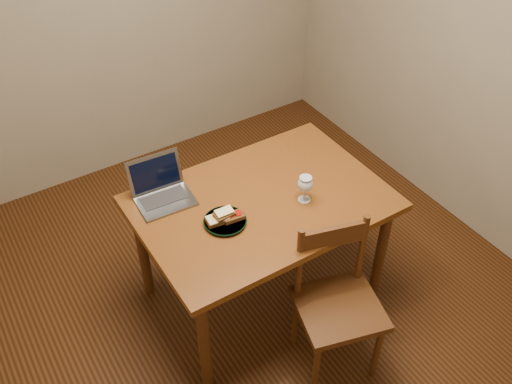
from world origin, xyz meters
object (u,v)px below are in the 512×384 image
chair (338,298)px  table (262,212)px  milk_glass (305,189)px  plate (225,222)px  laptop (161,188)px

chair → table: bearing=114.3°
table → milk_glass: size_ratio=8.36×
table → milk_glass: (0.19, -0.12, 0.16)m
plate → chair: bearing=-57.4°
table → plate: 0.27m
table → chair: chair is taller
plate → laptop: laptop is taller
table → laptop: (-0.43, 0.31, 0.14)m
table → chair: 0.60m
chair → plate: chair is taller
plate → milk_glass: milk_glass is taller
plate → table: bearing=10.5°
chair → milk_glass: milk_glass is taller
chair → milk_glass: 0.58m
table → plate: plate is taller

